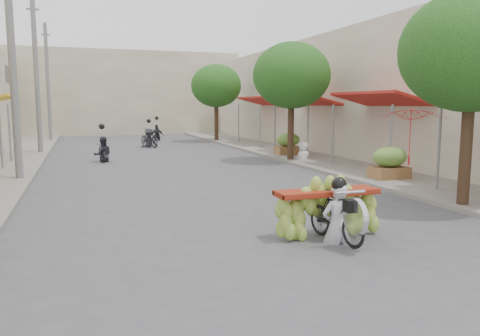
# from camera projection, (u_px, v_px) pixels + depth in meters

# --- Properties ---
(ground) EXTENTS (120.00, 120.00, 0.00)m
(ground) POSITION_uv_depth(u_px,v_px,m) (367.00, 304.00, 6.02)
(ground) COLOR #4E4E52
(ground) RESTS_ON ground
(sidewalk_right) EXTENTS (4.00, 60.00, 0.12)m
(sidewalk_right) POSITION_uv_depth(u_px,v_px,m) (312.00, 157.00, 22.32)
(sidewalk_right) COLOR gray
(sidewalk_right) RESTS_ON ground
(shophouse_row_right) EXTENTS (9.77, 40.00, 6.00)m
(shophouse_row_right) POSITION_uv_depth(u_px,v_px,m) (416.00, 95.00, 22.57)
(shophouse_row_right) COLOR beige
(shophouse_row_right) RESTS_ON ground
(far_building) EXTENTS (20.00, 6.00, 7.00)m
(far_building) POSITION_uv_depth(u_px,v_px,m) (120.00, 93.00, 41.19)
(far_building) COLOR #C0B598
(far_building) RESTS_ON ground
(utility_pole_mid) EXTENTS (0.60, 0.24, 8.00)m
(utility_pole_mid) POSITION_uv_depth(u_px,v_px,m) (12.00, 58.00, 15.01)
(utility_pole_mid) COLOR slate
(utility_pole_mid) RESTS_ON ground
(utility_pole_far) EXTENTS (0.60, 0.24, 8.00)m
(utility_pole_far) POSITION_uv_depth(u_px,v_px,m) (36.00, 75.00, 23.45)
(utility_pole_far) COLOR slate
(utility_pole_far) RESTS_ON ground
(utility_pole_back) EXTENTS (0.60, 0.24, 8.00)m
(utility_pole_back) POSITION_uv_depth(u_px,v_px,m) (48.00, 83.00, 31.90)
(utility_pole_back) COLOR slate
(utility_pole_back) RESTS_ON ground
(street_tree_near) EXTENTS (3.40, 3.40, 5.25)m
(street_tree_near) POSITION_uv_depth(u_px,v_px,m) (472.00, 51.00, 10.98)
(street_tree_near) COLOR #3A2719
(street_tree_near) RESTS_ON ground
(street_tree_mid) EXTENTS (3.40, 3.40, 5.25)m
(street_tree_mid) POSITION_uv_depth(u_px,v_px,m) (292.00, 76.00, 20.37)
(street_tree_mid) COLOR #3A2719
(street_tree_mid) RESTS_ON ground
(street_tree_far) EXTENTS (3.40, 3.40, 5.25)m
(street_tree_far) POSITION_uv_depth(u_px,v_px,m) (216.00, 86.00, 31.62)
(street_tree_far) COLOR #3A2719
(street_tree_far) RESTS_ON ground
(produce_crate_mid) EXTENTS (1.20, 0.88, 1.16)m
(produce_crate_mid) POSITION_uv_depth(u_px,v_px,m) (390.00, 160.00, 15.41)
(produce_crate_mid) COLOR brown
(produce_crate_mid) RESTS_ON ground
(produce_crate_far) EXTENTS (1.20, 0.88, 1.16)m
(produce_crate_far) POSITION_uv_depth(u_px,v_px,m) (288.00, 142.00, 22.91)
(produce_crate_far) COLOR brown
(produce_crate_far) RESTS_ON ground
(banana_motorbike) EXTENTS (2.20, 1.81, 2.07)m
(banana_motorbike) POSITION_uv_depth(u_px,v_px,m) (332.00, 204.00, 8.79)
(banana_motorbike) COLOR black
(banana_motorbike) RESTS_ON ground
(market_umbrella) EXTENTS (2.47, 2.47, 1.77)m
(market_umbrella) POSITION_uv_depth(u_px,v_px,m) (413.00, 107.00, 13.97)
(market_umbrella) COLOR red
(market_umbrella) RESTS_ON ground
(pedestrian) EXTENTS (0.76, 0.47, 1.51)m
(pedestrian) POSITION_uv_depth(u_px,v_px,m) (304.00, 142.00, 20.95)
(pedestrian) COLOR white
(pedestrian) RESTS_ON ground
(bg_motorbike_a) EXTENTS (0.81, 1.43, 1.95)m
(bg_motorbike_a) POSITION_uv_depth(u_px,v_px,m) (102.00, 144.00, 20.79)
(bg_motorbike_a) COLOR black
(bg_motorbike_a) RESTS_ON ground
(bg_motorbike_b) EXTENTS (1.22, 1.91, 1.95)m
(bg_motorbike_b) POSITION_uv_depth(u_px,v_px,m) (149.00, 134.00, 27.76)
(bg_motorbike_b) COLOR black
(bg_motorbike_b) RESTS_ON ground
(bg_motorbike_c) EXTENTS (1.01, 1.45, 1.95)m
(bg_motorbike_c) POSITION_uv_depth(u_px,v_px,m) (157.00, 129.00, 33.22)
(bg_motorbike_c) COLOR black
(bg_motorbike_c) RESTS_ON ground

